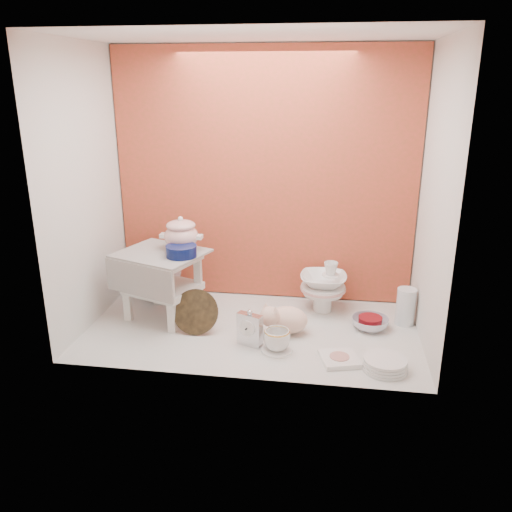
{
  "coord_description": "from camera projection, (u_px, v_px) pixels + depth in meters",
  "views": [
    {
      "loc": [
        0.41,
        -2.58,
        1.31
      ],
      "look_at": [
        0.02,
        0.02,
        0.42
      ],
      "focal_mm": 36.84,
      "sensor_mm": 36.0,
      "label": 1
    }
  ],
  "objects": [
    {
      "name": "ground",
      "position": [
        252.0,
        329.0,
        2.89
      ],
      "size": [
        1.8,
        1.8,
        0.0
      ],
      "primitive_type": "plane",
      "color": "silver",
      "rests_on": "ground"
    },
    {
      "name": "niche_shell",
      "position": [
        257.0,
        154.0,
        2.76
      ],
      "size": [
        1.86,
        1.03,
        1.53
      ],
      "color": "#C73F31",
      "rests_on": "ground"
    },
    {
      "name": "step_stool",
      "position": [
        163.0,
        285.0,
        2.98
      ],
      "size": [
        0.56,
        0.52,
        0.39
      ],
      "primitive_type": null,
      "rotation": [
        0.0,
        0.0,
        -0.36
      ],
      "color": "silver",
      "rests_on": "ground"
    },
    {
      "name": "soup_tureen",
      "position": [
        181.0,
        233.0,
        2.94
      ],
      "size": [
        0.3,
        0.3,
        0.19
      ],
      "primitive_type": null,
      "rotation": [
        0.0,
        0.0,
        0.35
      ],
      "color": "white",
      "rests_on": "step_stool"
    },
    {
      "name": "cobalt_bowl",
      "position": [
        181.0,
        251.0,
        2.84
      ],
      "size": [
        0.22,
        0.22,
        0.06
      ],
      "primitive_type": "cylinder",
      "rotation": [
        0.0,
        0.0,
        0.39
      ],
      "color": "#091244",
      "rests_on": "step_stool"
    },
    {
      "name": "floral_platter",
      "position": [
        153.0,
        268.0,
        3.29
      ],
      "size": [
        0.37,
        0.1,
        0.36
      ],
      "primitive_type": null,
      "rotation": [
        0.0,
        0.0,
        0.04
      ],
      "color": "white",
      "rests_on": "ground"
    },
    {
      "name": "blue_white_vase",
      "position": [
        159.0,
        282.0,
        3.24
      ],
      "size": [
        0.27,
        0.27,
        0.23
      ],
      "primitive_type": "imported",
      "rotation": [
        0.0,
        0.0,
        0.26
      ],
      "color": "white",
      "rests_on": "ground"
    },
    {
      "name": "lacquer_tray",
      "position": [
        196.0,
        312.0,
        2.83
      ],
      "size": [
        0.25,
        0.12,
        0.23
      ],
      "primitive_type": null,
      "rotation": [
        0.0,
        0.0,
        0.05
      ],
      "color": "black",
      "rests_on": "ground"
    },
    {
      "name": "mantel_clock",
      "position": [
        250.0,
        328.0,
        2.69
      ],
      "size": [
        0.14,
        0.09,
        0.19
      ],
      "primitive_type": "cube",
      "rotation": [
        0.0,
        0.0,
        -0.38
      ],
      "color": "silver",
      "rests_on": "ground"
    },
    {
      "name": "plush_pig",
      "position": [
        287.0,
        319.0,
        2.82
      ],
      "size": [
        0.3,
        0.22,
        0.16
      ],
      "primitive_type": "ellipsoid",
      "rotation": [
        0.0,
        0.0,
        0.13
      ],
      "color": "beige",
      "rests_on": "ground"
    },
    {
      "name": "teacup_saucer",
      "position": [
        277.0,
        350.0,
        2.66
      ],
      "size": [
        0.2,
        0.2,
        0.01
      ],
      "primitive_type": "cylinder",
      "rotation": [
        0.0,
        0.0,
        0.29
      ],
      "color": "white",
      "rests_on": "ground"
    },
    {
      "name": "gold_rim_teacup",
      "position": [
        277.0,
        340.0,
        2.64
      ],
      "size": [
        0.17,
        0.17,
        0.11
      ],
      "primitive_type": "imported",
      "rotation": [
        0.0,
        0.0,
        -0.27
      ],
      "color": "white",
      "rests_on": "teacup_saucer"
    },
    {
      "name": "lattice_dish",
      "position": [
        339.0,
        359.0,
        2.56
      ],
      "size": [
        0.22,
        0.22,
        0.02
      ],
      "primitive_type": "cube",
      "rotation": [
        0.0,
        0.0,
        0.28
      ],
      "color": "white",
      "rests_on": "ground"
    },
    {
      "name": "dinner_plate_stack",
      "position": [
        385.0,
        364.0,
        2.48
      ],
      "size": [
        0.24,
        0.24,
        0.06
      ],
      "primitive_type": "cylinder",
      "rotation": [
        0.0,
        0.0,
        0.1
      ],
      "color": "white",
      "rests_on": "ground"
    },
    {
      "name": "crystal_bowl",
      "position": [
        370.0,
        323.0,
        2.89
      ],
      "size": [
        0.26,
        0.26,
        0.06
      ],
      "primitive_type": "imported",
      "rotation": [
        0.0,
        0.0,
        -0.31
      ],
      "color": "silver",
      "rests_on": "ground"
    },
    {
      "name": "clear_glass_vase",
      "position": [
        406.0,
        307.0,
        2.92
      ],
      "size": [
        0.12,
        0.12,
        0.21
      ],
      "primitive_type": "cylinder",
      "rotation": [
        0.0,
        0.0,
        0.13
      ],
      "color": "silver",
      "rests_on": "ground"
    },
    {
      "name": "porcelain_tower",
      "position": [
        323.0,
        286.0,
        3.07
      ],
      "size": [
        0.31,
        0.31,
        0.31
      ],
      "primitive_type": null,
      "rotation": [
        0.0,
        0.0,
        -0.17
      ],
      "color": "white",
      "rests_on": "ground"
    }
  ]
}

